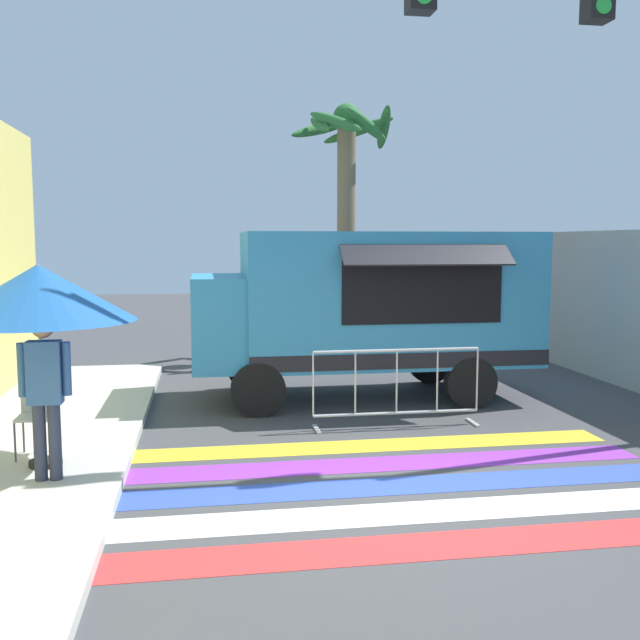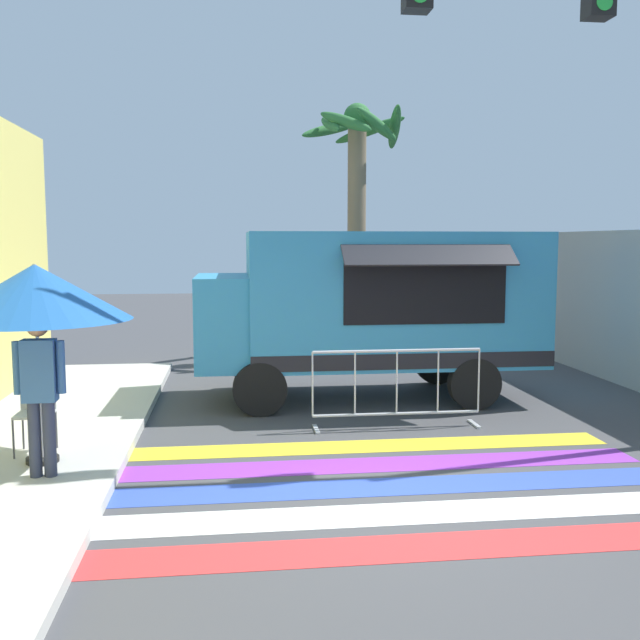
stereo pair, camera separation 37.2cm
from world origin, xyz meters
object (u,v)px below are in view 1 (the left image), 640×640
Objects in this scene: vendor_person at (45,387)px; barricade_front at (397,388)px; traffic_signal_pole at (603,63)px; folding_chair at (37,408)px; food_truck at (361,303)px; patio_umbrella at (38,294)px; palm_tree at (347,189)px.

vendor_person is 4.74m from barricade_front.
folding_chair is (-6.85, 0.17, -4.12)m from traffic_signal_pole.
food_truck reaches higher than vendor_person.
palm_tree reaches higher than patio_umbrella.
traffic_signal_pole is 7.99m from folding_chair.
traffic_signal_pole is at bearing -13.42° from folding_chair.
traffic_signal_pole is 3.83× the size of vendor_person.
barricade_front reaches higher than folding_chair.
food_truck is 5.76m from vendor_person.
vendor_person is 9.88m from palm_tree.
patio_umbrella is (-6.68, -0.28, -2.75)m from traffic_signal_pole.
palm_tree reaches higher than vendor_person.
barricade_front is (4.28, 1.95, -0.55)m from vendor_person.
vendor_person is at bearing -74.72° from patio_umbrella.
patio_umbrella is at bearing -177.60° from traffic_signal_pole.
vendor_person is at bearing -84.39° from folding_chair.
palm_tree is (0.61, 4.29, 2.18)m from food_truck.
vendor_person is at bearing -120.38° from palm_tree.
barricade_front is (4.42, 1.44, -1.48)m from patio_umbrella.
patio_umbrella is 0.40× the size of palm_tree.
folding_chair is 4.70m from barricade_front.
traffic_signal_pole reaches higher than food_truck.
palm_tree is at bearing 42.79° from folding_chair.
food_truck is 3.22× the size of vendor_person.
vendor_person is (0.31, -0.97, 0.43)m from folding_chair.
folding_chair is (-0.17, 0.45, -1.37)m from patio_umbrella.
palm_tree is at bearing 57.25° from patio_umbrella.
palm_tree is at bearing 103.15° from traffic_signal_pole.
patio_umbrella is at bearing -81.86° from folding_chair.
palm_tree reaches higher than folding_chair.
food_truck reaches higher than barricade_front.
food_truck is 5.46m from folding_chair.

